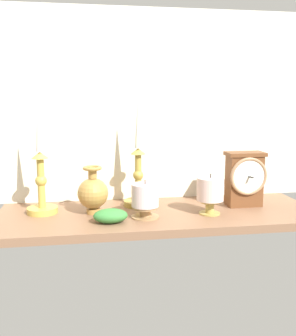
# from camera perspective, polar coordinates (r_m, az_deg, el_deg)

# --- Properties ---
(ground_plane) EXTENTS (1.00, 0.36, 0.02)m
(ground_plane) POSITION_cam_1_polar(r_m,az_deg,el_deg) (1.23, 1.68, -6.94)
(ground_plane) COLOR brown
(back_wall) EXTENTS (1.20, 0.02, 0.65)m
(back_wall) POSITION_cam_1_polar(r_m,az_deg,el_deg) (1.36, 0.29, 9.06)
(back_wall) COLOR silver
(back_wall) RESTS_ON ground_plane
(mantel_clock) EXTENTS (0.12, 0.09, 0.18)m
(mantel_clock) POSITION_cam_1_polar(r_m,az_deg,el_deg) (1.31, 14.02, -1.48)
(mantel_clock) COLOR brown
(mantel_clock) RESTS_ON ground_plane
(candlestick_tall_left) EXTENTS (0.09, 0.09, 0.34)m
(candlestick_tall_left) POSITION_cam_1_polar(r_m,az_deg,el_deg) (1.23, -15.43, -1.92)
(candlestick_tall_left) COLOR gold
(candlestick_tall_left) RESTS_ON ground_plane
(candlestick_tall_center) EXTENTS (0.10, 0.10, 0.36)m
(candlestick_tall_center) POSITION_cam_1_polar(r_m,az_deg,el_deg) (1.27, -1.45, -0.93)
(candlestick_tall_center) COLOR #AA923F
(candlestick_tall_center) RESTS_ON ground_plane
(brass_vase_bulbous) EXTENTS (0.09, 0.09, 0.15)m
(brass_vase_bulbous) POSITION_cam_1_polar(r_m,az_deg,el_deg) (1.20, -8.09, -3.57)
(brass_vase_bulbous) COLOR #AF8340
(brass_vase_bulbous) RESTS_ON ground_plane
(pillar_candle_front) EXTENTS (0.08, 0.08, 0.12)m
(pillar_candle_front) POSITION_cam_1_polar(r_m,az_deg,el_deg) (1.20, 9.11, -3.48)
(pillar_candle_front) COLOR tan
(pillar_candle_front) RESTS_ON ground_plane
(pillar_candle_near_clock) EXTENTS (0.08, 0.08, 0.11)m
(pillar_candle_near_clock) POSITION_cam_1_polar(r_m,az_deg,el_deg) (1.15, -0.43, -4.57)
(pillar_candle_near_clock) COLOR #A27B51
(pillar_candle_near_clock) RESTS_ON ground_plane
(ivy_sprig) EXTENTS (0.10, 0.07, 0.04)m
(ivy_sprig) POSITION_cam_1_polar(r_m,az_deg,el_deg) (1.12, -5.52, -6.99)
(ivy_sprig) COLOR #377D36
(ivy_sprig) RESTS_ON ground_plane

